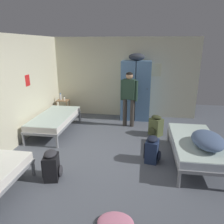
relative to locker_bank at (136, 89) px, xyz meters
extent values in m
plane|color=#565B66|center=(-0.40, -2.68, -0.97)|extent=(9.48, 9.48, 0.00)
cube|color=beige|center=(-0.40, 0.31, 0.31)|extent=(4.66, 0.06, 2.55)
cube|color=beige|center=(-2.70, -2.68, 0.31)|extent=(0.06, 5.93, 2.55)
cube|color=beige|center=(0.49, 0.28, 0.58)|extent=(0.55, 0.01, 0.40)
cube|color=red|center=(-2.66, -1.65, 0.48)|extent=(0.01, 0.20, 0.28)
cube|color=#5B84B2|center=(-0.23, 0.00, -0.04)|extent=(0.44, 0.52, 1.85)
cylinder|color=black|center=(-0.11, -0.27, 0.08)|extent=(0.02, 0.03, 0.02)
cube|color=#5B84B2|center=(0.23, 0.00, -0.04)|extent=(0.44, 0.52, 1.85)
cylinder|color=black|center=(0.35, -0.27, 0.08)|extent=(0.02, 0.03, 0.02)
ellipsoid|color=#333842|center=(0.00, 0.00, 0.99)|extent=(0.48, 0.36, 0.22)
cylinder|color=#99704C|center=(-2.54, -0.27, -0.69)|extent=(0.03, 0.03, 0.55)
cylinder|color=#99704C|center=(-2.19, -0.27, -0.69)|extent=(0.03, 0.03, 0.55)
cylinder|color=#99704C|center=(-2.54, 0.00, -0.69)|extent=(0.03, 0.03, 0.55)
cylinder|color=#99704C|center=(-2.19, 0.00, -0.69)|extent=(0.03, 0.03, 0.55)
cube|color=#99704C|center=(-2.37, -0.14, -0.78)|extent=(0.38, 0.30, 0.02)
cube|color=#99704C|center=(-2.37, -0.14, -0.41)|extent=(0.38, 0.30, 0.02)
cylinder|color=gray|center=(-2.54, -2.36, -0.83)|extent=(0.06, 0.06, 0.28)
cylinder|color=gray|center=(-1.70, -2.36, -0.83)|extent=(0.06, 0.06, 0.28)
cylinder|color=gray|center=(-2.54, -0.52, -0.83)|extent=(0.06, 0.06, 0.28)
cylinder|color=gray|center=(-1.70, -0.52, -0.83)|extent=(0.06, 0.06, 0.28)
cube|color=gray|center=(-2.12, -1.44, -0.66)|extent=(0.90, 1.90, 0.06)
cube|color=silver|center=(-2.12, -1.44, -0.56)|extent=(0.87, 1.84, 0.14)
cube|color=silver|center=(-2.12, -1.44, -0.48)|extent=(0.86, 1.82, 0.01)
cylinder|color=gray|center=(-1.70, -3.48, -0.83)|extent=(0.06, 0.06, 0.28)
cylinder|color=gray|center=(1.74, -1.61, -0.83)|extent=(0.06, 0.06, 0.28)
cylinder|color=gray|center=(0.90, -1.61, -0.83)|extent=(0.06, 0.06, 0.28)
cylinder|color=gray|center=(0.90, -3.45, -0.83)|extent=(0.06, 0.06, 0.28)
cube|color=gray|center=(1.32, -2.53, -0.66)|extent=(0.90, 1.90, 0.06)
cube|color=silver|center=(1.32, -2.53, -0.56)|extent=(0.87, 1.84, 0.14)
cube|color=silver|center=(1.32, -2.53, -0.48)|extent=(0.86, 1.82, 0.01)
ellipsoid|color=slate|center=(1.47, -2.81, -0.35)|extent=(0.57, 0.85, 0.26)
cylinder|color=#3D3833|center=(-0.05, -0.70, -0.56)|extent=(0.12, 0.12, 0.83)
cylinder|color=#3D3833|center=(-0.27, -0.66, -0.56)|extent=(0.12, 0.12, 0.83)
cube|color=#284233|center=(-0.16, -0.68, 0.14)|extent=(0.38, 0.27, 0.56)
cylinder|color=#284233|center=(0.05, -0.72, 0.10)|extent=(0.08, 0.08, 0.58)
cylinder|color=#284233|center=(-0.37, -0.64, 0.10)|extent=(0.08, 0.08, 0.58)
sphere|color=tan|center=(-0.16, -0.68, 0.51)|extent=(0.20, 0.20, 0.20)
ellipsoid|color=black|center=(-0.16, -0.68, 0.57)|extent=(0.19, 0.19, 0.11)
cylinder|color=white|center=(-2.45, -0.12, -0.30)|extent=(0.06, 0.06, 0.19)
cylinder|color=#2666B2|center=(-2.45, -0.12, -0.19)|extent=(0.04, 0.04, 0.03)
cylinder|color=white|center=(-2.30, -0.18, -0.34)|extent=(0.05, 0.05, 0.12)
cylinder|color=black|center=(-2.30, -0.18, -0.26)|extent=(0.03, 0.03, 0.03)
cube|color=black|center=(-1.32, -3.52, -0.74)|extent=(0.30, 0.36, 0.46)
ellipsoid|color=#2D2D33|center=(-1.17, -3.49, -0.82)|extent=(0.13, 0.25, 0.20)
ellipsoid|color=#2D2D33|center=(-1.32, -3.52, -0.47)|extent=(0.27, 0.33, 0.10)
cube|color=black|center=(-1.43, -3.64, -0.72)|extent=(0.03, 0.05, 0.32)
cube|color=black|center=(-1.47, -3.47, -0.72)|extent=(0.03, 0.05, 0.32)
cube|color=#566038|center=(0.61, -1.25, -0.74)|extent=(0.40, 0.39, 0.46)
ellipsoid|color=#383D23|center=(0.51, -1.36, -0.82)|extent=(0.23, 0.22, 0.20)
ellipsoid|color=#383D23|center=(0.61, -1.25, -0.47)|extent=(0.36, 0.35, 0.10)
cube|color=black|center=(0.64, -1.10, -0.72)|extent=(0.05, 0.05, 0.32)
cube|color=black|center=(0.77, -1.22, -0.72)|extent=(0.05, 0.05, 0.32)
cube|color=navy|center=(0.47, -2.64, -0.74)|extent=(0.30, 0.36, 0.46)
ellipsoid|color=black|center=(0.62, -2.67, -0.82)|extent=(0.13, 0.25, 0.20)
ellipsoid|color=black|center=(0.47, -2.64, -0.47)|extent=(0.27, 0.32, 0.10)
cube|color=black|center=(0.32, -2.70, -0.72)|extent=(0.03, 0.05, 0.32)
cube|color=black|center=(0.35, -2.53, -0.72)|extent=(0.03, 0.05, 0.32)
ellipsoid|color=pink|center=(-0.05, -4.41, -0.93)|extent=(0.50, 0.41, 0.08)
camera|label=1|loc=(0.24, -6.69, 1.35)|focal=34.50mm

